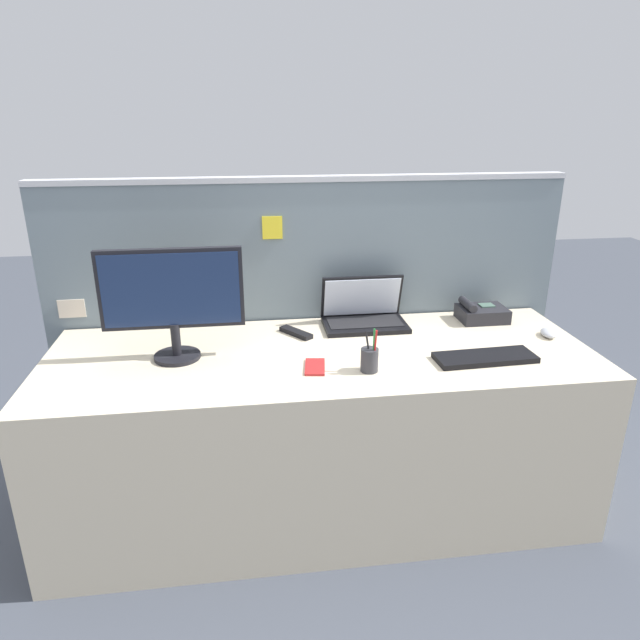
{
  "coord_description": "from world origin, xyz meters",
  "views": [
    {
      "loc": [
        -0.29,
        -2.07,
        1.65
      ],
      "look_at": [
        0.0,
        0.05,
        0.85
      ],
      "focal_mm": 31.9,
      "sensor_mm": 36.0,
      "label": 1
    }
  ],
  "objects": [
    {
      "name": "cubicle_divider",
      "position": [
        -0.0,
        0.44,
        0.69
      ],
      "size": [
        2.36,
        0.07,
        1.38
      ],
      "color": "slate",
      "rests_on": "ground_plane"
    },
    {
      "name": "laptop",
      "position": [
        0.23,
        0.29,
        0.79
      ],
      "size": [
        0.37,
        0.23,
        0.22
      ],
      "color": "black",
      "rests_on": "desk"
    },
    {
      "name": "desktop_monitor",
      "position": [
        -0.57,
        0.03,
        0.99
      ],
      "size": [
        0.54,
        0.18,
        0.44
      ],
      "color": "black",
      "rests_on": "desk"
    },
    {
      "name": "ground_plane",
      "position": [
        0.0,
        0.0,
        0.0
      ],
      "size": [
        10.0,
        10.0,
        0.0
      ],
      "primitive_type": "plane",
      "color": "#424751"
    },
    {
      "name": "desk",
      "position": [
        0.0,
        0.0,
        0.37
      ],
      "size": [
        2.19,
        0.8,
        0.73
      ],
      "primitive_type": "cube",
      "color": "beige",
      "rests_on": "ground_plane"
    },
    {
      "name": "pen_cup",
      "position": [
        0.15,
        -0.2,
        0.78
      ],
      "size": [
        0.07,
        0.07,
        0.17
      ],
      "color": "#333338",
      "rests_on": "desk"
    },
    {
      "name": "keyboard_main",
      "position": [
        0.62,
        -0.16,
        0.74
      ],
      "size": [
        0.4,
        0.15,
        0.02
      ],
      "primitive_type": "cube",
      "rotation": [
        0.0,
        0.0,
        0.05
      ],
      "color": "black",
      "rests_on": "desk"
    },
    {
      "name": "tv_remote",
      "position": [
        -0.08,
        0.2,
        0.74
      ],
      "size": [
        0.14,
        0.16,
        0.02
      ],
      "primitive_type": "cube",
      "rotation": [
        0.0,
        0.0,
        0.65
      ],
      "color": "black",
      "rests_on": "desk"
    },
    {
      "name": "cell_phone_red_case",
      "position": [
        -0.05,
        -0.14,
        0.74
      ],
      "size": [
        0.09,
        0.15,
        0.01
      ],
      "primitive_type": "cube",
      "rotation": [
        0.0,
        0.0,
        -0.14
      ],
      "color": "#B22323",
      "rests_on": "desk"
    },
    {
      "name": "desk_phone",
      "position": [
        0.78,
        0.27,
        0.77
      ],
      "size": [
        0.21,
        0.16,
        0.1
      ],
      "color": "#232328",
      "rests_on": "desk"
    },
    {
      "name": "computer_mouse_right_hand",
      "position": [
        0.99,
        0.04,
        0.75
      ],
      "size": [
        0.08,
        0.11,
        0.03
      ],
      "primitive_type": "ellipsoid",
      "rotation": [
        0.0,
        0.0,
        -0.17
      ],
      "color": "#B2B5BC",
      "rests_on": "desk"
    }
  ]
}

